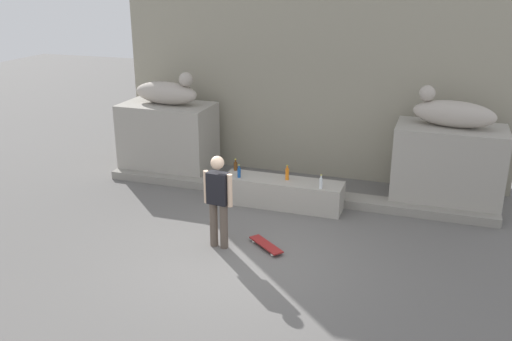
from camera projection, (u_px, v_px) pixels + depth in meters
name	position (u px, v px, depth m)	size (l,w,h in m)	color
ground_plane	(244.00, 257.00, 9.48)	(40.00, 40.00, 0.00)	#605E5B
facade_wall	(313.00, 57.00, 12.76)	(9.00, 0.60, 5.47)	gray
pedestal_left	(168.00, 139.00, 13.25)	(2.13, 1.22, 1.67)	#A39E93
pedestal_right	(447.00, 167.00, 11.34)	(2.13, 1.22, 1.67)	#A39E93
statue_reclining_left	(167.00, 92.00, 12.87)	(1.64, 0.70, 0.78)	#B2A89C
statue_reclining_right	(452.00, 113.00, 10.98)	(1.67, 0.83, 0.78)	#B2A89C
ledge_block	(282.00, 193.00, 11.48)	(2.48, 0.65, 0.57)	#A39E93
skater	(218.00, 198.00, 9.54)	(0.54, 0.23, 1.67)	brown
skateboard	(266.00, 245.00, 9.76)	(0.75, 0.66, 0.08)	maroon
bottle_orange	(287.00, 174.00, 11.36)	(0.08, 0.08, 0.31)	orange
bottle_blue	(239.00, 172.00, 11.49)	(0.07, 0.07, 0.27)	#194C99
bottle_brown	(236.00, 166.00, 11.90)	(0.08, 0.08, 0.25)	#593314
bottle_clear	(321.00, 183.00, 10.89)	(0.06, 0.06, 0.29)	silver
stair_step	(289.00, 193.00, 11.98)	(8.44, 0.50, 0.18)	gray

